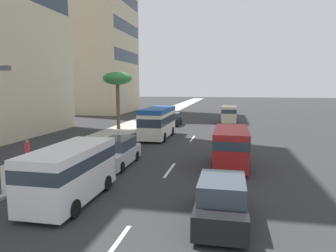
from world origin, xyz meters
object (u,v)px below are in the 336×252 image
at_px(car_third, 222,201).
at_px(car_fourth, 172,119).
at_px(car_seventh, 117,153).
at_px(van_sixth, 70,170).
at_px(van_second, 231,145).
at_px(palm_tree, 117,80).
at_px(pedestrian_near_lamp, 27,151).
at_px(minibus_fifth, 158,121).
at_px(van_lead, 229,113).

height_order(car_third, car_fourth, car_third).
distance_m(car_fourth, car_seventh, 20.18).
bearing_deg(car_third, van_sixth, 82.81).
height_order(car_fourth, car_seventh, car_seventh).
bearing_deg(car_third, car_seventh, 43.70).
bearing_deg(van_second, palm_tree, 42.54).
height_order(van_sixth, pedestrian_near_lamp, van_sixth).
xyz_separation_m(minibus_fifth, car_seventh, (-10.50, 0.15, -0.79)).
height_order(pedestrian_near_lamp, palm_tree, palm_tree).
xyz_separation_m(van_lead, pedestrian_near_lamp, (-25.81, 11.87, -0.29)).
bearing_deg(van_second, van_lead, 0.65).
relative_size(van_lead, minibus_fifth, 0.75).
bearing_deg(pedestrian_near_lamp, van_second, 82.88).
distance_m(van_lead, palm_tree, 16.04).
bearing_deg(van_sixth, palm_tree, -165.08).
xyz_separation_m(car_fourth, van_sixth, (-26.36, -0.43, 0.63)).
bearing_deg(palm_tree, pedestrian_near_lamp, -179.35).
height_order(van_lead, van_sixth, van_sixth).
bearing_deg(palm_tree, minibus_fifth, -126.02).
xyz_separation_m(minibus_fifth, palm_tree, (3.97, 5.46, 4.03)).
height_order(car_third, pedestrian_near_lamp, pedestrian_near_lamp).
height_order(van_second, minibus_fifth, minibus_fifth).
distance_m(van_lead, car_third, 31.13).
bearing_deg(pedestrian_near_lamp, car_seventh, 88.41).
bearing_deg(pedestrian_near_lamp, van_sixth, 30.00).
height_order(van_lead, pedestrian_near_lamp, van_lead).
bearing_deg(car_third, minibus_fifth, 20.49).
height_order(minibus_fifth, palm_tree, palm_tree).
bearing_deg(car_fourth, palm_tree, -41.63).
height_order(van_lead, minibus_fifth, minibus_fifth).
bearing_deg(van_sixth, minibus_fifth, -179.84).
bearing_deg(pedestrian_near_lamp, car_fourth, 147.58).
xyz_separation_m(van_sixth, car_seventh, (6.18, 0.20, -0.57)).
height_order(van_second, car_fourth, van_second).
distance_m(car_fourth, palm_tree, 9.06).
bearing_deg(minibus_fifth, van_second, 35.95).
distance_m(van_sixth, car_seventh, 6.21).
bearing_deg(pedestrian_near_lamp, palm_tree, 160.84).
height_order(car_fourth, palm_tree, palm_tree).
distance_m(minibus_fifth, pedestrian_near_lamp, 13.29).
distance_m(car_third, car_seventh, 9.68).
relative_size(car_third, car_fourth, 1.07).
bearing_deg(palm_tree, car_fourth, -41.63).
bearing_deg(car_fourth, car_third, 14.28).
xyz_separation_m(car_seventh, pedestrian_near_lamp, (-1.69, 5.12, 0.22)).
distance_m(car_third, van_sixth, 6.57).
xyz_separation_m(car_fourth, car_seventh, (-20.18, -0.23, 0.06)).
xyz_separation_m(car_fourth, pedestrian_near_lamp, (-21.86, 4.89, 0.28)).
relative_size(car_seventh, palm_tree, 0.74).
distance_m(minibus_fifth, van_sixth, 16.68).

